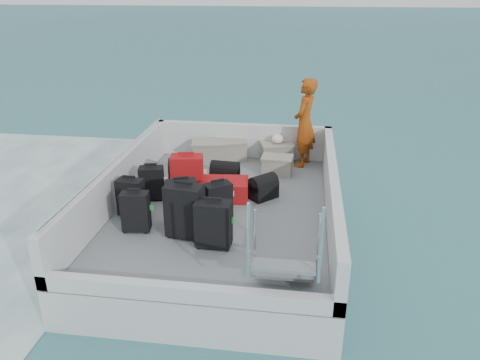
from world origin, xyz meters
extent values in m
plane|color=#1A5D5A|center=(0.00, 0.00, 0.00)|extent=(160.00, 160.00, 0.00)
cube|color=silver|center=(0.00, 0.00, 0.30)|extent=(3.60, 5.00, 0.60)
cube|color=gray|center=(0.00, 0.00, 0.61)|extent=(3.30, 4.70, 0.02)
cube|color=silver|center=(-1.73, 0.00, 0.97)|extent=(0.14, 5.00, 0.70)
cube|color=silver|center=(1.73, 0.00, 0.97)|extent=(0.14, 5.00, 0.70)
cube|color=silver|center=(0.00, 2.43, 0.97)|extent=(3.60, 0.14, 0.70)
cube|color=silver|center=(0.00, -2.43, 0.72)|extent=(3.60, 0.14, 0.20)
cylinder|color=silver|center=(-1.73, 0.00, 1.37)|extent=(0.04, 4.80, 0.04)
cube|color=black|center=(-1.10, -0.94, 0.93)|extent=(0.42, 0.26, 0.61)
cube|color=black|center=(-1.35, -0.47, 0.92)|extent=(0.42, 0.26, 0.60)
cube|color=black|center=(-1.21, 0.14, 0.91)|extent=(0.43, 0.31, 0.57)
cube|color=black|center=(-0.36, -0.99, 1.01)|extent=(0.56, 0.37, 0.79)
cube|color=black|center=(-0.51, -0.56, 0.95)|extent=(0.52, 0.41, 0.66)
cube|color=#AC0D19|center=(-0.65, 0.34, 0.98)|extent=(0.57, 0.39, 0.73)
cube|color=black|center=(0.09, -1.20, 0.95)|extent=(0.49, 0.30, 0.67)
cube|color=black|center=(0.00, -0.37, 0.91)|extent=(0.47, 0.42, 0.57)
cube|color=#AC0D19|center=(-0.03, 0.35, 0.78)|extent=(0.86, 0.61, 0.32)
cube|color=gray|center=(-0.63, 2.05, 0.81)|extent=(0.70, 0.53, 0.39)
cube|color=gray|center=(-0.23, 2.20, 0.81)|extent=(0.73, 0.60, 0.38)
cube|color=gray|center=(0.74, 2.20, 0.80)|extent=(0.70, 0.57, 0.37)
cube|color=gray|center=(0.78, 1.55, 0.78)|extent=(0.56, 0.40, 0.32)
ellipsoid|color=gold|center=(0.74, 2.20, 0.73)|extent=(0.28, 0.26, 0.22)
ellipsoid|color=white|center=(0.74, 2.20, 1.08)|extent=(0.24, 0.24, 0.18)
imported|color=#DA5914|center=(1.26, 2.10, 1.48)|extent=(0.58, 0.73, 1.72)
camera|label=1|loc=(1.23, -6.71, 4.00)|focal=35.00mm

